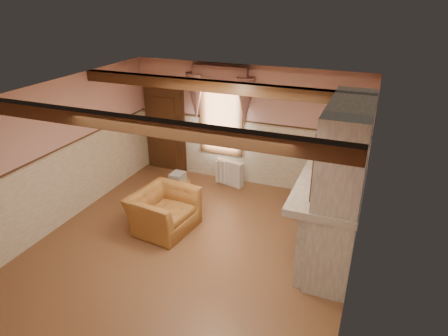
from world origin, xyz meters
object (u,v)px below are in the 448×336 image
at_px(armchair, 164,211).
at_px(bowl, 331,181).
at_px(oil_lamp, 335,165).
at_px(mantel_clock, 335,166).
at_px(side_table, 178,193).
at_px(radiator, 229,172).

height_order(armchair, bowl, bowl).
relative_size(bowl, oil_lamp, 1.14).
xyz_separation_m(bowl, mantel_clock, (0.00, 0.47, 0.06)).
xyz_separation_m(armchair, side_table, (-0.18, 0.93, -0.11)).
bearing_deg(mantel_clock, oil_lamp, -90.00).
bearing_deg(armchair, mantel_clock, -68.81).
bearing_deg(bowl, armchair, -174.59).
bearing_deg(mantel_clock, radiator, 148.72).
xyz_separation_m(side_table, mantel_clock, (3.18, -0.18, 1.25)).
distance_m(side_table, radiator, 1.51).
xyz_separation_m(armchair, radiator, (0.48, 2.29, -0.09)).
relative_size(radiator, oil_lamp, 2.50).
bearing_deg(radiator, mantel_clock, -17.54).
xyz_separation_m(mantel_clock, oil_lamp, (0.00, -0.04, 0.04)).
distance_m(armchair, bowl, 3.20).
bearing_deg(side_table, oil_lamp, -3.90).
height_order(side_table, mantel_clock, mantel_clock).
height_order(radiator, bowl, bowl).
bearing_deg(armchair, bowl, -77.49).
distance_m(radiator, mantel_clock, 3.20).
xyz_separation_m(radiator, bowl, (2.53, -2.01, 1.16)).
height_order(radiator, mantel_clock, mantel_clock).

